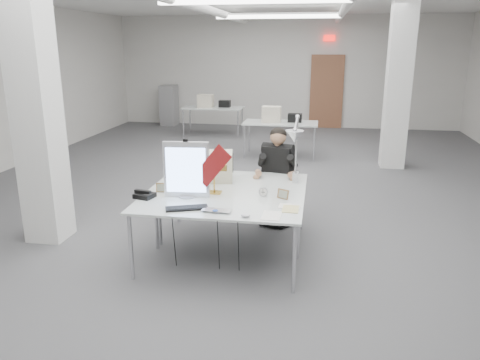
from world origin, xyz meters
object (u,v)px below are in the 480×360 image
object	(u,v)px
office_chair	(277,189)
architect_lamp	(295,148)
seated_person	(278,161)
monitor	(186,170)
laptop	(215,212)
bankers_lamp	(214,178)
desk_main	(218,205)
desk_phone	(145,195)
beige_monitor	(217,166)

from	to	relation	value
office_chair	architect_lamp	xyz separation A→B (m)	(0.26, -0.77, 0.75)
seated_person	architect_lamp	size ratio (longest dim) A/B	0.87
monitor	architect_lamp	bearing A→B (deg)	19.54
laptop	bankers_lamp	xyz separation A→B (m)	(-0.15, 0.64, 0.16)
monitor	bankers_lamp	distance (m)	0.35
seated_person	architect_lamp	bearing A→B (deg)	-55.39
desk_main	monitor	distance (m)	0.53
office_chair	laptop	xyz separation A→B (m)	(-0.47, -1.76, 0.28)
desk_phone	architect_lamp	bearing A→B (deg)	36.55
desk_main	laptop	world-z (taller)	laptop
desk_main	bankers_lamp	xyz separation A→B (m)	(-0.12, 0.35, 0.19)
bankers_lamp	architect_lamp	size ratio (longest dim) A/B	0.36
laptop	desk_phone	xyz separation A→B (m)	(-0.87, 0.35, 0.01)
bankers_lamp	beige_monitor	bearing A→B (deg)	90.80
bankers_lamp	desk_phone	distance (m)	0.79
bankers_lamp	monitor	bearing A→B (deg)	-154.42
bankers_lamp	architect_lamp	bearing A→B (deg)	14.20
desk_phone	laptop	bearing A→B (deg)	-7.37
office_chair	architect_lamp	world-z (taller)	architect_lamp
desk_phone	architect_lamp	xyz separation A→B (m)	(1.60, 0.64, 0.46)
desk_main	architect_lamp	size ratio (longest dim) A/B	1.87
seated_person	office_chair	bearing A→B (deg)	104.42
desk_phone	seated_person	bearing A→B (deg)	60.10
bankers_lamp	laptop	bearing A→B (deg)	-84.18
office_chair	beige_monitor	world-z (taller)	beige_monitor
desk_phone	beige_monitor	distance (m)	1.04
office_chair	laptop	world-z (taller)	office_chair
office_chair	architect_lamp	distance (m)	1.10
laptop	architect_lamp	world-z (taller)	architect_lamp
desk_main	office_chair	distance (m)	1.58
seated_person	architect_lamp	xyz separation A→B (m)	(0.26, -0.72, 0.34)
monitor	laptop	size ratio (longest dim) A/B	2.08
laptop	bankers_lamp	size ratio (longest dim) A/B	0.85
seated_person	desk_phone	size ratio (longest dim) A/B	4.20
bankers_lamp	desk_phone	size ratio (longest dim) A/B	1.76
office_chair	bankers_lamp	size ratio (longest dim) A/B	2.79
beige_monitor	monitor	bearing A→B (deg)	-115.53
seated_person	architect_lamp	world-z (taller)	architect_lamp
office_chair	beige_monitor	xyz separation A→B (m)	(-0.70, -0.60, 0.45)
desk_main	seated_person	bearing A→B (deg)	70.57
office_chair	seated_person	distance (m)	0.42
laptop	architect_lamp	distance (m)	1.32
seated_person	monitor	world-z (taller)	monitor
bankers_lamp	beige_monitor	distance (m)	0.53
beige_monitor	architect_lamp	size ratio (longest dim) A/B	0.39
seated_person	desk_phone	world-z (taller)	seated_person
beige_monitor	bankers_lamp	bearing A→B (deg)	-91.79
bankers_lamp	beige_monitor	xyz separation A→B (m)	(-0.08, 0.52, 0.00)
seated_person	bankers_lamp	size ratio (longest dim) A/B	2.39
office_chair	monitor	bearing A→B (deg)	-109.96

